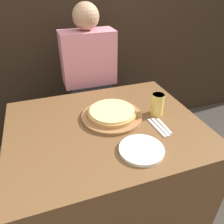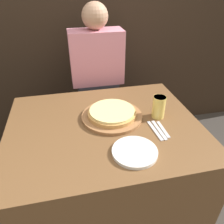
{
  "view_description": "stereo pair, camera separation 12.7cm",
  "coord_description": "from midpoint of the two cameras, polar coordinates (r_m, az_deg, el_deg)",
  "views": [
    {
      "loc": [
        -0.3,
        -1.0,
        1.53
      ],
      "look_at": [
        0.06,
        0.06,
        0.82
      ],
      "focal_mm": 35.0,
      "sensor_mm": 36.0,
      "label": 1
    },
    {
      "loc": [
        -0.18,
        -1.04,
        1.53
      ],
      "look_at": [
        0.06,
        0.06,
        0.82
      ],
      "focal_mm": 35.0,
      "sensor_mm": 36.0,
      "label": 2
    }
  ],
  "objects": [
    {
      "name": "pizza_on_board",
      "position": [
        1.34,
        -2.7,
        -0.65
      ],
      "size": [
        0.37,
        0.37,
        0.06
      ],
      "color": "#99663D",
      "rests_on": "dining_table"
    },
    {
      "name": "fork",
      "position": [
        1.28,
        8.79,
        -4.14
      ],
      "size": [
        0.03,
        0.19,
        0.0
      ],
      "color": "silver",
      "rests_on": "dining_table"
    },
    {
      "name": "beer_glass",
      "position": [
        1.37,
        9.21,
        2.13
      ],
      "size": [
        0.08,
        0.08,
        0.14
      ],
      "color": "#E5C65B",
      "rests_on": "dining_table"
    },
    {
      "name": "spoon",
      "position": [
        1.3,
        10.76,
        -3.69
      ],
      "size": [
        0.02,
        0.16,
        0.0
      ],
      "color": "silver",
      "rests_on": "dining_table"
    },
    {
      "name": "dinner_knife",
      "position": [
        1.29,
        9.78,
        -3.91
      ],
      "size": [
        0.02,
        0.19,
        0.0
      ],
      "color": "silver",
      "rests_on": "dining_table"
    },
    {
      "name": "dinner_plate",
      "position": [
        1.11,
        4.43,
        -9.89
      ],
      "size": [
        0.23,
        0.23,
        0.02
      ],
      "color": "silver",
      "rests_on": "dining_table"
    },
    {
      "name": "ground_plane",
      "position": [
        1.86,
        -3.43,
        -23.23
      ],
      "size": [
        12.0,
        12.0,
        0.0
      ],
      "primitive_type": "plane",
      "color": "#38332D"
    },
    {
      "name": "dining_table",
      "position": [
        1.55,
        -3.9,
        -15.12
      ],
      "size": [
        1.13,
        0.92,
        0.78
      ],
      "color": "brown",
      "rests_on": "ground_plane"
    },
    {
      "name": "diner_person",
      "position": [
        1.91,
        -7.62,
        5.33
      ],
      "size": [
        0.42,
        0.2,
        1.37
      ],
      "color": "#33333D",
      "rests_on": "ground_plane"
    },
    {
      "name": "back_wall",
      "position": [
        2.08,
        -13.44,
        25.33
      ],
      "size": [
        6.0,
        0.05,
        2.6
      ],
      "color": "#2D2116",
      "rests_on": "ground_plane"
    }
  ]
}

